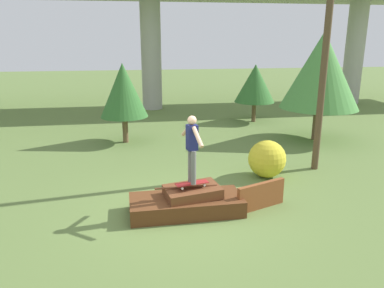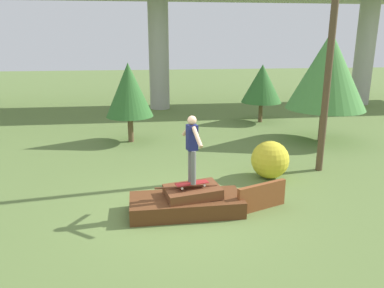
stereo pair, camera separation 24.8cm
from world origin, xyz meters
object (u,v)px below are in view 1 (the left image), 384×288
object	(u,v)px
tree_behind_left	(321,71)
tree_mid_back	(255,83)
tree_behind_right	(123,90)
bush_yellow_flowering	(267,159)
utility_pole	(328,24)
skater	(192,145)
skateboard	(192,183)

from	to	relation	value
tree_behind_left	tree_mid_back	bearing A→B (deg)	111.24
tree_behind_right	bush_yellow_flowering	bearing A→B (deg)	-47.43
bush_yellow_flowering	utility_pole	bearing A→B (deg)	14.06
skater	tree_behind_left	size ratio (longest dim) A/B	0.37
tree_behind_left	tree_behind_right	xyz separation A→B (m)	(-7.42, 0.78, -0.69)
skater	utility_pole	world-z (taller)	utility_pole
skater	tree_behind_left	xyz separation A→B (m)	(5.85, 5.63, 1.06)
utility_pole	tree_behind_right	distance (m)	7.39
skater	tree_behind_right	distance (m)	6.61
utility_pole	skater	bearing A→B (deg)	-150.28
tree_behind_right	skateboard	bearing A→B (deg)	-76.26
tree_behind_left	bush_yellow_flowering	xyz separation A→B (m)	(-3.35, -3.65, -2.15)
tree_mid_back	skateboard	bearing A→B (deg)	-115.94
utility_pole	tree_behind_left	world-z (taller)	utility_pole
tree_behind_right	bush_yellow_flowering	world-z (taller)	tree_behind_right
tree_behind_right	utility_pole	bearing A→B (deg)	-34.66
skateboard	bush_yellow_flowering	bearing A→B (deg)	38.33
bush_yellow_flowering	skater	bearing A→B (deg)	-141.67
tree_behind_left	tree_mid_back	world-z (taller)	tree_behind_left
skateboard	tree_mid_back	distance (m)	10.27
skater	tree_mid_back	world-z (taller)	tree_mid_back
utility_pole	tree_behind_left	xyz separation A→B (m)	(1.63, 3.22, -1.57)
utility_pole	tree_behind_left	size ratio (longest dim) A/B	2.00
tree_behind_left	utility_pole	bearing A→B (deg)	-116.93
skater	tree_behind_left	bearing A→B (deg)	43.86
tree_behind_right	tree_mid_back	distance (m)	6.65
utility_pole	bush_yellow_flowering	bearing A→B (deg)	-165.94
skater	bush_yellow_flowering	xyz separation A→B (m)	(2.50, 1.98, -1.09)
skateboard	tree_behind_right	world-z (taller)	tree_behind_right
tree_behind_right	bush_yellow_flowering	xyz separation A→B (m)	(4.07, -4.43, -1.46)
tree_behind_left	bush_yellow_flowering	world-z (taller)	tree_behind_left
tree_behind_left	skateboard	bearing A→B (deg)	-136.14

